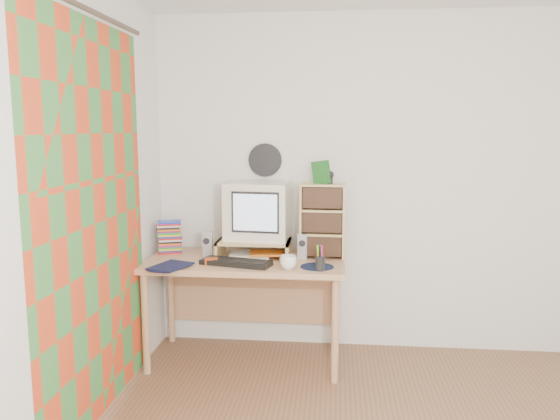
% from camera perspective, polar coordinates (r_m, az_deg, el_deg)
% --- Properties ---
extents(back_wall, '(3.50, 0.00, 3.50)m').
position_cam_1_polar(back_wall, '(4.13, 11.40, 2.57)').
color(back_wall, silver).
rests_on(back_wall, floor).
extents(left_wall, '(0.00, 3.50, 3.50)m').
position_cam_1_polar(left_wall, '(2.73, -23.82, -1.00)').
color(left_wall, silver).
rests_on(left_wall, floor).
extents(curtain, '(0.00, 2.20, 2.20)m').
position_cam_1_polar(curtain, '(3.15, -18.79, -1.38)').
color(curtain, red).
rests_on(curtain, left_wall).
extents(wall_disc, '(0.25, 0.02, 0.25)m').
position_cam_1_polar(wall_disc, '(4.11, -1.57, 5.23)').
color(wall_disc, black).
rests_on(wall_disc, back_wall).
extents(desk, '(1.40, 0.70, 0.75)m').
position_cam_1_polar(desk, '(3.97, -3.49, -6.82)').
color(desk, tan).
rests_on(desk, floor).
extents(monitor_riser, '(0.52, 0.30, 0.12)m').
position_cam_1_polar(monitor_riser, '(3.95, -2.72, -3.50)').
color(monitor_riser, tan).
rests_on(monitor_riser, desk).
extents(crt_monitor, '(0.48, 0.48, 0.41)m').
position_cam_1_polar(crt_monitor, '(3.95, -2.25, -0.06)').
color(crt_monitor, white).
rests_on(crt_monitor, monitor_riser).
extents(speaker_left, '(0.08, 0.08, 0.18)m').
position_cam_1_polar(speaker_left, '(3.98, -7.57, -3.52)').
color(speaker_left, '#A0A0A5').
rests_on(speaker_left, desk).
extents(speaker_right, '(0.07, 0.07, 0.18)m').
position_cam_1_polar(speaker_right, '(3.88, 2.36, -3.78)').
color(speaker_right, '#A0A0A5').
rests_on(speaker_right, desk).
extents(keyboard, '(0.51, 0.27, 0.03)m').
position_cam_1_polar(keyboard, '(3.73, -4.60, -5.49)').
color(keyboard, black).
rests_on(keyboard, desk).
extents(dvd_stack, '(0.20, 0.16, 0.24)m').
position_cam_1_polar(dvd_stack, '(4.13, -11.49, -2.77)').
color(dvd_stack, brown).
rests_on(dvd_stack, desk).
extents(cd_rack, '(0.32, 0.18, 0.53)m').
position_cam_1_polar(cd_rack, '(3.90, 4.46, -1.11)').
color(cd_rack, tan).
rests_on(cd_rack, desk).
extents(mug, '(0.14, 0.14, 0.09)m').
position_cam_1_polar(mug, '(3.60, 0.87, -5.49)').
color(mug, white).
rests_on(mug, desk).
extents(diary, '(0.29, 0.26, 0.05)m').
position_cam_1_polar(diary, '(3.75, -12.60, -5.43)').
color(diary, '#0F1438').
rests_on(diary, desk).
extents(mousepad, '(0.24, 0.24, 0.00)m').
position_cam_1_polar(mousepad, '(3.67, 3.90, -5.93)').
color(mousepad, '#0F1834').
rests_on(mousepad, desk).
extents(pen_cup, '(0.07, 0.07, 0.13)m').
position_cam_1_polar(pen_cup, '(3.57, 4.22, -5.30)').
color(pen_cup, black).
rests_on(pen_cup, desk).
extents(papers, '(0.30, 0.24, 0.04)m').
position_cam_1_polar(papers, '(3.94, -2.48, -4.65)').
color(papers, silver).
rests_on(papers, desk).
extents(red_box, '(0.09, 0.07, 0.04)m').
position_cam_1_polar(red_box, '(3.76, -7.20, -5.33)').
color(red_box, '#BB3A14').
rests_on(red_box, desk).
extents(game_box, '(0.13, 0.06, 0.16)m').
position_cam_1_polar(game_box, '(3.84, 4.32, 3.94)').
color(game_box, '#19581E').
rests_on(game_box, cd_rack).
extents(webcam, '(0.06, 0.06, 0.09)m').
position_cam_1_polar(webcam, '(3.84, 5.25, 3.41)').
color(webcam, black).
rests_on(webcam, cd_rack).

